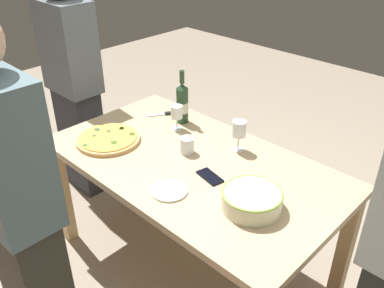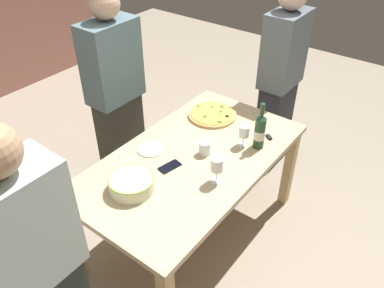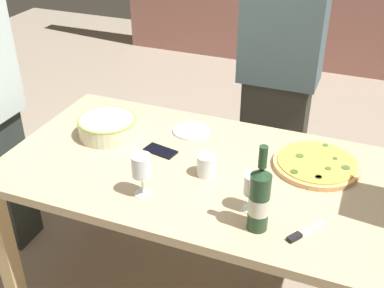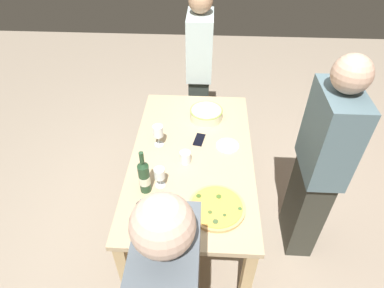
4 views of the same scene
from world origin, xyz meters
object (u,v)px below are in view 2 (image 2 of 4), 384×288
side_plate (150,149)px  wine_glass_by_bottle (244,132)px  pizza (212,114)px  person_guest_left (38,270)px  cup_amber (205,148)px  person_host (280,81)px  serving_bowl (131,183)px  pizza_knife (267,135)px  dining_table (192,168)px  wine_bottle (260,131)px  wine_glass_near_pizza (217,165)px  person_guest_right (116,96)px  cell_phone (170,167)px

side_plate → wine_glass_by_bottle: bearing=-47.4°
pizza → person_guest_left: bearing=-174.1°
cup_amber → person_host: size_ratio=0.06×
serving_bowl → side_plate: serving_bowl is taller
pizza_knife → person_guest_left: person_guest_left is taller
pizza_knife → pizza: bearing=92.9°
dining_table → pizza_knife: (0.51, -0.27, 0.10)m
person_guest_left → pizza: bearing=6.4°
person_host → pizza: bearing=-15.8°
wine_bottle → side_plate: 0.74m
cup_amber → person_guest_left: 1.23m
wine_bottle → wine_glass_by_bottle: 0.10m
cup_amber → pizza_knife: bearing=-27.5°
wine_bottle → wine_glass_by_bottle: wine_bottle is taller
dining_table → cup_amber: bearing=-28.9°
dining_table → wine_glass_near_pizza: 0.36m
dining_table → person_guest_left: (-1.15, 0.01, 0.15)m
dining_table → serving_bowl: serving_bowl is taller
pizza_knife → wine_glass_by_bottle: bearing=159.5°
wine_glass_by_bottle → person_guest_right: 1.08m
serving_bowl → side_plate: size_ratio=1.57×
pizza → pizza_knife: (0.02, -0.45, -0.01)m
serving_bowl → pizza_knife: size_ratio=1.74×
wine_glass_near_pizza → person_guest_right: person_guest_right is taller
dining_table → person_guest_right: person_guest_right is taller
cup_amber → pizza_knife: 0.49m
pizza → wine_bottle: 0.50m
wine_glass_near_pizza → pizza_knife: size_ratio=1.11×
person_host → person_guest_left: bearing=0.5°
serving_bowl → person_guest_right: (0.63, 0.78, 0.04)m
pizza → person_guest_right: bearing=115.3°
cup_amber → person_host: 1.09m
pizza_knife → person_guest_left: bearing=170.4°
wine_glass_by_bottle → person_guest_right: bearing=98.0°
wine_glass_by_bottle → serving_bowl: bearing=159.5°
pizza → person_guest_right: (-0.33, 0.69, 0.07)m
cell_phone → person_guest_left: 0.98m
side_plate → pizza_knife: size_ratio=1.10×
serving_bowl → person_guest_left: (-0.69, -0.08, 0.01)m
cell_phone → cup_amber: bearing=-98.7°
wine_glass_near_pizza → person_guest_left: bearing=165.5°
pizza → wine_glass_near_pizza: bearing=-143.4°
serving_bowl → person_guest_left: person_guest_left is taller
cup_amber → pizza_knife: (0.44, -0.23, -0.04)m
serving_bowl → person_guest_right: person_guest_right is taller
wine_glass_near_pizza → side_plate: size_ratio=1.01×
serving_bowl → wine_bottle: 0.91m
wine_bottle → cell_phone: wine_bottle is taller
wine_glass_by_bottle → cell_phone: size_ratio=1.06×
dining_table → side_plate: (-0.11, 0.27, 0.10)m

